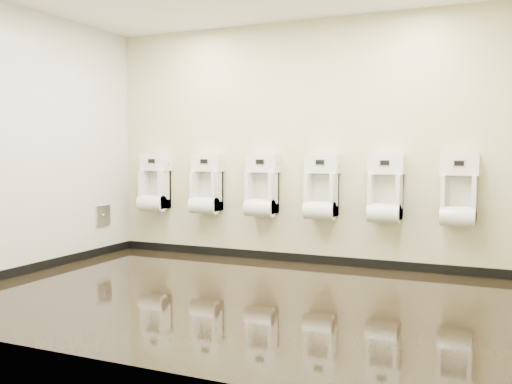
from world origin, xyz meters
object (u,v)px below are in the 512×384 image
urinal_4 (385,194)px  urinal_0 (154,187)px  urinal_2 (262,190)px  urinal_5 (459,196)px  urinal_3 (321,192)px  urinal_1 (206,188)px  access_panel (103,215)px

urinal_4 → urinal_0: bearing=180.0°
urinal_2 → urinal_5: size_ratio=1.00×
urinal_0 → urinal_3: (2.23, 0.00, 0.00)m
urinal_1 → urinal_2: (0.74, 0.00, 0.00)m
access_panel → urinal_5: size_ratio=0.34×
urinal_0 → urinal_5: (3.70, 0.00, 0.00)m
urinal_1 → urinal_4: (2.19, 0.00, 0.00)m
urinal_1 → urinal_0: bearing=180.0°
urinal_3 → urinal_5: size_ratio=1.00×
urinal_4 → urinal_3: bearing=180.0°
urinal_1 → urinal_4: same height
urinal_3 → access_panel: bearing=-171.2°
urinal_0 → urinal_4: (2.95, 0.00, 0.00)m
urinal_3 → urinal_5: bearing=0.0°
urinal_0 → urinal_3: same height
urinal_1 → urinal_3: size_ratio=1.00×
urinal_2 → urinal_5: bearing=0.0°
urinal_2 → urinal_3: same height
urinal_2 → urinal_1: bearing=180.0°
urinal_1 → access_panel: bearing=-161.3°
urinal_1 → urinal_5: same height
urinal_3 → urinal_2: bearing=180.0°
urinal_3 → urinal_0: bearing=180.0°
urinal_4 → urinal_1: bearing=180.0°
access_panel → urinal_1: bearing=18.7°
urinal_4 → access_panel: bearing=-173.0°
urinal_3 → urinal_5: same height
urinal_5 → urinal_3: bearing=180.0°
urinal_2 → urinal_3: (0.73, 0.00, 0.00)m
access_panel → urinal_2: urinal_2 is taller
access_panel → urinal_2: size_ratio=0.34×
urinal_0 → urinal_4: bearing=0.0°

